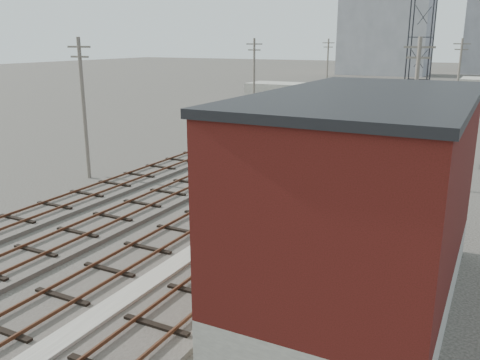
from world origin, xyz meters
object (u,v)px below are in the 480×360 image
Objects in this scene: site_trailer at (306,102)px; car_grey at (274,108)px; car_red at (247,116)px; signal_mast at (258,216)px; car_silver at (220,118)px; switch_stand at (252,186)px.

site_trailer is 4.49m from car_grey.
car_red is (-2.83, -11.24, -0.56)m from site_trailer.
signal_mast is 37.67m from car_silver.
switch_stand is at bearing -157.45° from car_red.
site_trailer is (-14.63, 45.24, -1.25)m from signal_mast.
car_grey is at bearing -150.89° from site_trailer.
signal_mast reaches higher than car_red.
switch_stand is 35.23m from car_grey.
site_trailer is 11.61m from car_red.
car_silver is at bearing -129.83° from site_trailer.
signal_mast is at bearing -90.65° from site_trailer.
signal_mast is at bearing -159.89° from car_silver.
signal_mast is 47.56m from site_trailer.
car_silver is at bearing 110.97° from switch_stand.
signal_mast reaches higher than switch_stand.
site_trailer is (-9.93, 36.06, 0.56)m from switch_stand.
site_trailer reaches higher than car_silver.
signal_mast is 1.15× the size of car_silver.
site_trailer is at bearing 92.90° from switch_stand.
car_silver is (-2.32, -2.00, -0.10)m from car_red.
switch_stand is at bearing -166.40° from car_grey.
switch_stand is 0.40× the size of car_silver.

